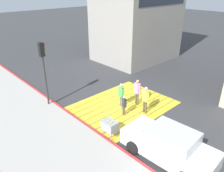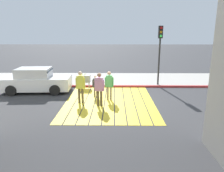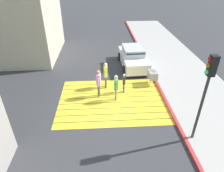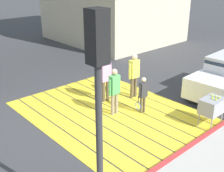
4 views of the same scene
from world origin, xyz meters
name	(u,v)px [view 4 (image 4 of 4)]	position (x,y,z in m)	size (l,w,h in m)	color
ground_plane	(109,112)	(0.00, 0.00, 0.00)	(120.00, 120.00, 0.00)	#38383A
crosswalk_stripes	(109,112)	(0.00, 0.00, 0.01)	(6.40, 4.90, 0.01)	yellow
curb_painted	(186,150)	(-3.25, 0.00, 0.07)	(0.16, 40.00, 0.13)	#BC3333
traffic_light_corner	(97,86)	(-3.58, 3.42, 3.04)	(0.39, 0.28, 4.24)	#2D2D2D
tennis_ball_cart	(212,106)	(-2.90, -1.82, 0.70)	(0.56, 0.80, 1.02)	#99999E
pedestrian_adult_lead	(106,76)	(0.78, -0.51, 1.04)	(0.29, 0.52, 1.79)	brown
pedestrian_adult_trailing	(134,73)	(0.31, -1.57, 1.04)	(0.25, 0.52, 1.79)	brown
pedestrian_adult_side	(114,89)	(-0.24, -0.03, 0.98)	(0.23, 0.49, 1.68)	gray
pedestrian_child_with_racket	(143,93)	(-0.82, -0.84, 0.75)	(0.30, 0.41, 1.33)	brown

